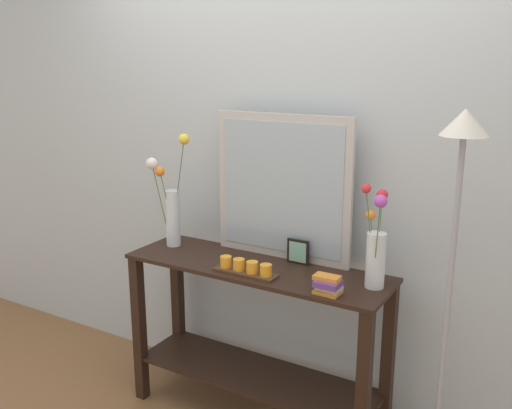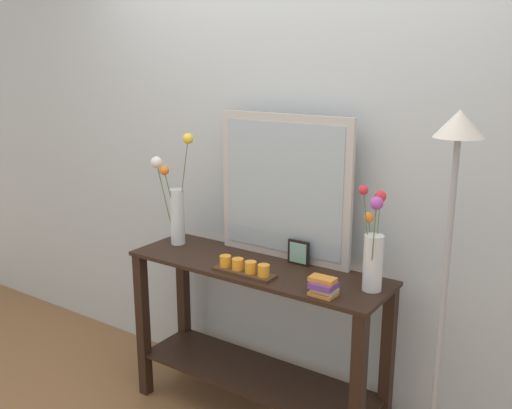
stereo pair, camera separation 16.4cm
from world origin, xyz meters
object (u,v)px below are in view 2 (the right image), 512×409
(console_table, at_px, (256,326))
(tall_vase_left, at_px, (175,204))
(picture_frame_small, at_px, (298,253))
(book_stack, at_px, (323,287))
(mirror_leaning, at_px, (284,188))
(floor_lamp, at_px, (448,253))
(candle_tray, at_px, (244,268))
(vase_right, at_px, (373,251))

(console_table, bearing_deg, tall_vase_left, 176.63)
(picture_frame_small, height_order, book_stack, picture_frame_small)
(mirror_leaning, bearing_deg, console_table, -105.77)
(tall_vase_left, relative_size, picture_frame_small, 4.93)
(tall_vase_left, distance_m, book_stack, 1.02)
(console_table, bearing_deg, book_stack, -16.93)
(mirror_leaning, xyz_separation_m, floor_lamp, (0.89, -0.27, -0.09))
(mirror_leaning, bearing_deg, candle_tray, -97.18)
(console_table, relative_size, candle_tray, 4.24)
(console_table, bearing_deg, mirror_leaning, 74.23)
(mirror_leaning, relative_size, candle_tray, 2.32)
(mirror_leaning, height_order, floor_lamp, floor_lamp)
(console_table, relative_size, book_stack, 10.89)
(book_stack, distance_m, floor_lamp, 0.55)
(console_table, height_order, vase_right, vase_right)
(vase_right, bearing_deg, book_stack, -131.71)
(picture_frame_small, height_order, floor_lamp, floor_lamp)
(picture_frame_small, relative_size, floor_lamp, 0.08)
(vase_right, distance_m, book_stack, 0.27)
(tall_vase_left, relative_size, candle_tray, 1.94)
(candle_tray, distance_m, picture_frame_small, 0.29)
(tall_vase_left, relative_size, floor_lamp, 0.37)
(mirror_leaning, relative_size, vase_right, 1.57)
(candle_tray, bearing_deg, mirror_leaning, 82.82)
(tall_vase_left, distance_m, picture_frame_small, 0.74)
(candle_tray, bearing_deg, console_table, 95.99)
(mirror_leaning, relative_size, floor_lamp, 0.44)
(mirror_leaning, distance_m, tall_vase_left, 0.63)
(candle_tray, bearing_deg, tall_vase_left, 164.95)
(book_stack, bearing_deg, mirror_leaning, 141.73)
(tall_vase_left, xyz_separation_m, vase_right, (1.14, 0.00, -0.05))
(tall_vase_left, height_order, vase_right, tall_vase_left)
(tall_vase_left, distance_m, vase_right, 1.14)
(console_table, distance_m, tall_vase_left, 0.78)
(vase_right, height_order, book_stack, vase_right)
(mirror_leaning, height_order, vase_right, mirror_leaning)
(mirror_leaning, distance_m, candle_tray, 0.45)
(console_table, xyz_separation_m, floor_lamp, (0.94, -0.10, 0.60))
(candle_tray, bearing_deg, floor_lamp, 1.35)
(console_table, distance_m, picture_frame_small, 0.44)
(console_table, bearing_deg, floor_lamp, -5.88)
(tall_vase_left, xyz_separation_m, floor_lamp, (1.49, -0.13, 0.05))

